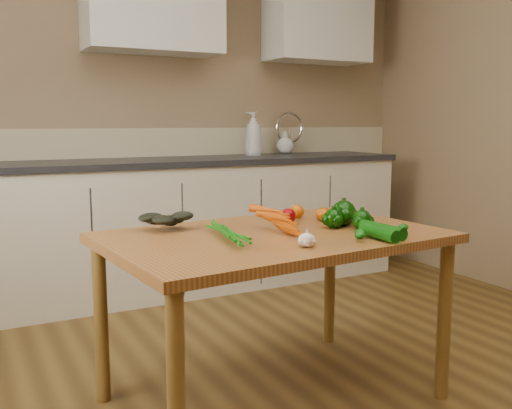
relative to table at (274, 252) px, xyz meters
The scene contains 18 objects.
room 0.73m from the table, 57.78° to the right, with size 4.04×5.04×2.64m.
counter_run 1.75m from the table, 76.09° to the left, with size 2.84×0.64×1.14m.
upper_cabinets 2.36m from the table, 68.45° to the left, with size 2.15×0.35×0.70m.
table is the anchor object (origin of this frame).
soap_bottle_a 2.00m from the table, 64.98° to the left, with size 0.12×0.12×0.32m, color silver.
soap_bottle_b 1.99m from the table, 65.06° to the left, with size 0.09×0.09×0.19m, color silver.
soap_bottle_c 2.21m from the table, 58.31° to the left, with size 0.13×0.13×0.17m, color silver.
carrot_bunch 0.12m from the table, 163.73° to the right, with size 0.24×0.19×0.07m, color #C74B04, non-canonical shape.
leafy_greens 0.45m from the table, 147.04° to the left, with size 0.19×0.17×0.09m, color black, non-canonical shape.
garlic_bulb 0.30m from the table, 95.24° to the right, with size 0.06×0.06×0.05m, color white.
pepper_a 0.30m from the table, ahead, with size 0.08×0.08×0.08m, color #063102.
pepper_b 0.37m from the table, ahead, with size 0.11×0.11×0.11m, color #063102.
pepper_c 0.39m from the table, 17.50° to the right, with size 0.08×0.08×0.08m, color #063102.
tomato_a 0.26m from the table, 45.25° to the left, with size 0.07×0.07×0.07m, color #7E0206.
tomato_b 0.38m from the table, 44.02° to the left, with size 0.07×0.07×0.06m, color #C05304.
tomato_c 0.38m from the table, 22.66° to the left, with size 0.07×0.07×0.06m, color #C05304.
zucchini_a 0.44m from the table, 36.94° to the right, with size 0.05×0.05×0.22m, color #074107.
zucchini_b 0.43m from the table, 45.76° to the right, with size 0.05×0.05×0.18m, color #074107.
Camera 1 is at (-1.31, -1.45, 1.14)m, focal length 40.00 mm.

